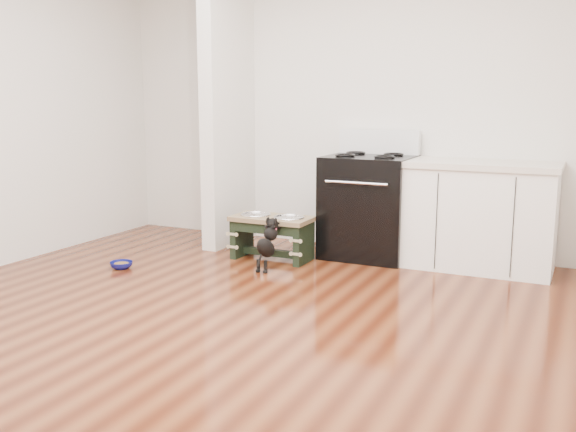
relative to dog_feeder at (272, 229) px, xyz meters
The scene contains 8 objects.
ground 1.77m from the dog_feeder, 73.73° to the right, with size 5.00×5.00×0.00m, color #41190B.
room_shell 2.20m from the dog_feeder, 73.73° to the right, with size 5.00×5.00×5.00m.
partition_wall 1.34m from the dog_feeder, 148.33° to the left, with size 0.15×0.80×2.70m, color silver.
oven_range 0.90m from the dog_feeder, 33.08° to the left, with size 0.76×0.69×1.14m.
cabinet_run 1.80m from the dog_feeder, 16.22° to the left, with size 1.24×0.64×0.91m.
dog_feeder is the anchor object (origin of this frame).
puppy 0.35m from the dog_feeder, 68.85° to the right, with size 0.13×0.37×0.43m.
floor_bowl 1.34m from the dog_feeder, 140.30° to the right, with size 0.19×0.19×0.06m.
Camera 1 is at (2.06, -3.32, 1.43)m, focal length 40.00 mm.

